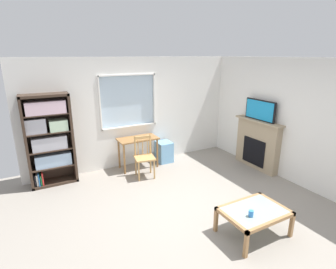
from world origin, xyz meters
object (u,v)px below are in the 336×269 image
Objects in this scene: wooden_chair at (144,157)px; tv at (260,110)px; coffee_table at (254,213)px; sippy_cup at (251,213)px; bookshelf at (49,137)px; fireplace at (257,144)px; plastic_drawer_unit at (164,152)px; desk_under_window at (138,143)px.

tv reaches higher than wooden_chair.
coffee_table is 0.22m from sippy_cup.
bookshelf is 1.99m from wooden_chair.
fireplace is at bearing 0.00° from tv.
fireplace is 14.12× the size of sippy_cup.
plastic_drawer_unit is 0.40× the size of fireplace.
wooden_chair is at bearing -144.07° from plastic_drawer_unit.
plastic_drawer_unit is at bearing 87.58° from coffee_table.
sippy_cup is (2.28, -3.30, -0.56)m from bookshelf.
fireplace is at bearing 43.33° from coffee_table.
coffee_table is at bearing -75.99° from wooden_chair.
plastic_drawer_unit reaches higher than coffee_table.
wooden_chair reaches higher than sippy_cup.
fireplace reaches higher than plastic_drawer_unit.
desk_under_window is 10.24× the size of sippy_cup.
plastic_drawer_unit is at bearing 142.49° from fireplace.
tv is 9.22× the size of sippy_cup.
tv is (4.33, -1.41, 0.38)m from bookshelf.
desk_under_window reaches higher than sippy_cup.
fireplace reaches higher than coffee_table.
bookshelf reaches higher than coffee_table.
plastic_drawer_unit is 2.25m from fireplace.
bookshelf is 4.09m from coffee_table.
tv is 2.80m from coffee_table.
plastic_drawer_unit is at bearing 4.01° from desk_under_window.
coffee_table is 10.55× the size of sippy_cup.
wooden_chair is 1.08× the size of tv.
coffee_table is (0.58, -3.10, -0.26)m from desk_under_window.
wooden_chair is (-0.07, -0.51, -0.15)m from desk_under_window.
bookshelf is 4.57m from tv.
sippy_cup is at bearing -137.67° from fireplace.
desk_under_window is at bearing -3.28° from bookshelf.
wooden_chair is 10.00× the size of sippy_cup.
coffee_table is at bearing -136.39° from tv.
desk_under_window is 0.80m from plastic_drawer_unit.
fireplace is 1.34× the size of coffee_table.
tv is (1.75, -1.36, 1.14)m from plastic_drawer_unit.
tv reaches higher than desk_under_window.
bookshelf is at bearing 178.74° from plastic_drawer_unit.
fireplace reaches higher than sippy_cup.
wooden_chair is at bearing 100.11° from sippy_cup.
fireplace is (4.35, -1.41, -0.43)m from bookshelf.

